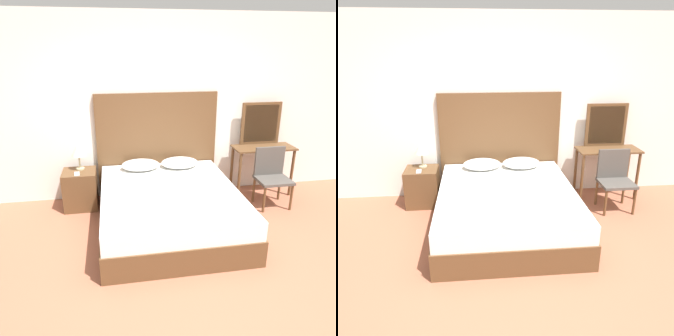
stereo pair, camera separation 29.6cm
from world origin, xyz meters
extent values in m
plane|color=#9E5B42|center=(0.00, 0.00, 0.00)|extent=(16.00, 16.00, 0.00)
cube|color=white|center=(0.00, 2.33, 1.35)|extent=(10.00, 0.06, 2.70)
cube|color=brown|center=(-0.03, 1.20, 0.15)|extent=(1.73, 2.06, 0.31)
cube|color=white|center=(-0.03, 1.20, 0.42)|extent=(1.70, 2.01, 0.22)
cube|color=brown|center=(-0.03, 2.25, 0.80)|extent=(1.82, 0.05, 1.60)
ellipsoid|color=white|center=(-0.33, 1.98, 0.60)|extent=(0.55, 0.40, 0.14)
ellipsoid|color=white|center=(0.26, 1.98, 0.60)|extent=(0.55, 0.40, 0.14)
cube|color=#B7B7BC|center=(-0.36, 1.41, 0.54)|extent=(0.16, 0.15, 0.01)
cube|color=brown|center=(-1.20, 1.98, 0.28)|extent=(0.47, 0.43, 0.56)
cylinder|color=tan|center=(-1.19, 2.06, 0.57)|extent=(0.12, 0.12, 0.02)
cylinder|color=tan|center=(-1.19, 2.06, 0.67)|extent=(0.02, 0.02, 0.19)
cone|color=beige|center=(-1.19, 2.06, 0.85)|extent=(0.20, 0.20, 0.16)
cube|color=#B7B7BC|center=(-1.22, 1.87, 0.56)|extent=(0.08, 0.16, 0.01)
cube|color=brown|center=(1.59, 1.99, 0.76)|extent=(0.94, 0.41, 0.02)
cylinder|color=brown|center=(1.16, 1.83, 0.37)|extent=(0.04, 0.04, 0.75)
cylinder|color=brown|center=(2.01, 1.83, 0.37)|extent=(0.04, 0.04, 0.75)
cylinder|color=brown|center=(1.16, 2.16, 0.37)|extent=(0.04, 0.04, 0.75)
cylinder|color=brown|center=(2.01, 2.16, 0.37)|extent=(0.04, 0.04, 0.75)
cube|color=brown|center=(1.59, 2.17, 1.10)|extent=(0.64, 0.03, 0.65)
cube|color=#B2BCC6|center=(1.59, 2.17, 1.10)|extent=(0.54, 0.01, 0.58)
cube|color=#4C4742|center=(1.56, 1.53, 0.41)|extent=(0.47, 0.41, 0.04)
cube|color=#4C4742|center=(1.56, 1.72, 0.64)|extent=(0.45, 0.04, 0.43)
cylinder|color=brown|center=(1.35, 1.36, 0.19)|extent=(0.04, 0.04, 0.39)
cylinder|color=brown|center=(1.77, 1.36, 0.19)|extent=(0.04, 0.04, 0.39)
cylinder|color=brown|center=(1.35, 1.71, 0.19)|extent=(0.04, 0.04, 0.39)
cylinder|color=brown|center=(1.77, 1.71, 0.19)|extent=(0.04, 0.04, 0.39)
camera|label=1|loc=(-0.70, -2.52, 2.22)|focal=35.00mm
camera|label=2|loc=(-0.41, -2.56, 2.22)|focal=35.00mm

